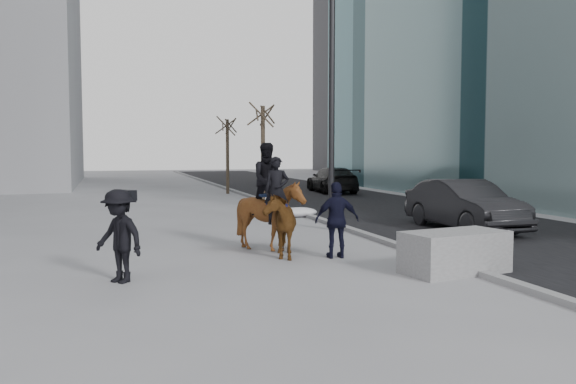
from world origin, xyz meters
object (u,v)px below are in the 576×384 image
object	(u,v)px
mounted_left	(278,219)
mounted_right	(270,208)
planter	(455,252)
car_near	(465,205)

from	to	relation	value
mounted_left	mounted_right	distance (m)	0.82
mounted_right	mounted_left	bearing A→B (deg)	-90.95
planter	mounted_right	size ratio (longest dim) A/B	0.80
car_near	mounted_left	distance (m)	7.27
planter	mounted_left	world-z (taller)	mounted_left
car_near	mounted_right	distance (m)	7.00
mounted_left	mounted_right	size ratio (longest dim) A/B	0.88
mounted_left	planter	bearing A→B (deg)	-44.77
planter	mounted_left	bearing A→B (deg)	135.23
car_near	mounted_right	bearing A→B (deg)	-164.04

